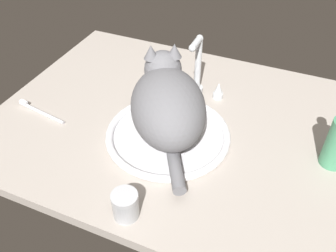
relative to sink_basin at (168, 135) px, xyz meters
The scene contains 6 objects.
countertop 7.87cm from the sink_basin, 85.34° to the left, with size 106.80×80.13×3.00cm, color #ADA399.
sink_basin is the anchor object (origin of this frame).
faucet 23.43cm from the sink_basin, 90.00° to the left, with size 17.40×9.14×19.91cm.
cat 10.09cm from the sink_basin, 120.02° to the left, with size 31.14×37.29×20.03cm.
metal_jar 27.23cm from the sink_basin, 86.78° to the right, with size 5.93×5.93×6.77cm.
toothbrush 39.22cm from the sink_basin, behind, with size 17.65×3.86×1.70cm.
Camera 1 is at (28.40, -75.29, 70.96)cm, focal length 38.91 mm.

